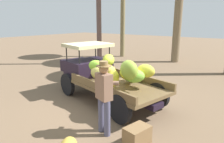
# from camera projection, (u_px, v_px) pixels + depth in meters

# --- Properties ---
(ground_plane) EXTENTS (60.00, 60.00, 0.00)m
(ground_plane) POSITION_uv_depth(u_px,v_px,m) (101.00, 100.00, 6.99)
(ground_plane) COLOR brown
(truck) EXTENTS (4.65, 2.53, 1.84)m
(truck) POSITION_uv_depth(u_px,v_px,m) (104.00, 73.00, 6.94)
(truck) COLOR black
(truck) RESTS_ON ground
(farmer) EXTENTS (0.55, 0.51, 1.77)m
(farmer) POSITION_uv_depth(u_px,v_px,m) (104.00, 93.00, 4.73)
(farmer) COLOR #535371
(farmer) RESTS_ON ground
(wooden_crate) EXTENTS (0.48, 0.63, 0.45)m
(wooden_crate) POSITION_uv_depth(u_px,v_px,m) (137.00, 136.00, 4.41)
(wooden_crate) COLOR olive
(wooden_crate) RESTS_ON ground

